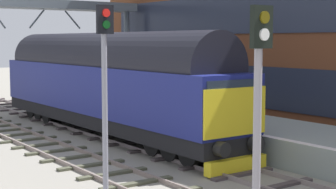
# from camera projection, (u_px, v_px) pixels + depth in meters

# --- Properties ---
(ground_plane) EXTENTS (140.00, 140.00, 0.00)m
(ground_plane) POSITION_uv_depth(u_px,v_px,m) (194.00, 161.00, 19.21)
(ground_plane) COLOR gray
(ground_plane) RESTS_ON ground
(track_main) EXTENTS (2.50, 60.00, 0.15)m
(track_main) POSITION_uv_depth(u_px,v_px,m) (194.00, 160.00, 19.20)
(track_main) COLOR gray
(track_main) RESTS_ON ground
(track_adjacent_west) EXTENTS (2.50, 60.00, 0.15)m
(track_adjacent_west) POSITION_uv_depth(u_px,v_px,m) (113.00, 173.00, 17.25)
(track_adjacent_west) COLOR gray
(track_adjacent_west) RESTS_ON ground
(station_platform) EXTENTS (4.00, 44.00, 1.01)m
(station_platform) POSITION_uv_depth(u_px,v_px,m) (265.00, 137.00, 21.24)
(station_platform) COLOR gray
(station_platform) RESTS_ON ground
(diesel_locomotive) EXTENTS (2.74, 17.80, 4.68)m
(diesel_locomotive) POSITION_uv_depth(u_px,v_px,m) (105.00, 81.00, 24.28)
(diesel_locomotive) COLOR black
(diesel_locomotive) RESTS_ON ground
(signal_post_near) EXTENTS (0.44, 0.22, 4.90)m
(signal_post_near) POSITION_uv_depth(u_px,v_px,m) (258.00, 118.00, 9.00)
(signal_post_near) COLOR gray
(signal_post_near) RESTS_ON ground
(signal_post_mid) EXTENTS (0.44, 0.22, 5.19)m
(signal_post_mid) POSITION_uv_depth(u_px,v_px,m) (105.00, 87.00, 13.28)
(signal_post_mid) COLOR gray
(signal_post_mid) RESTS_ON ground
(waiting_passenger) EXTENTS (0.42, 0.50, 1.64)m
(waiting_passenger) POSITION_uv_depth(u_px,v_px,m) (202.00, 94.00, 23.48)
(waiting_passenger) COLOR #2B2B38
(waiting_passenger) RESTS_ON station_platform
(overhead_footbridge) EXTENTS (12.66, 2.00, 6.68)m
(overhead_footbridge) POSITION_uv_depth(u_px,v_px,m) (37.00, 11.00, 31.22)
(overhead_footbridge) COLOR slate
(overhead_footbridge) RESTS_ON ground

